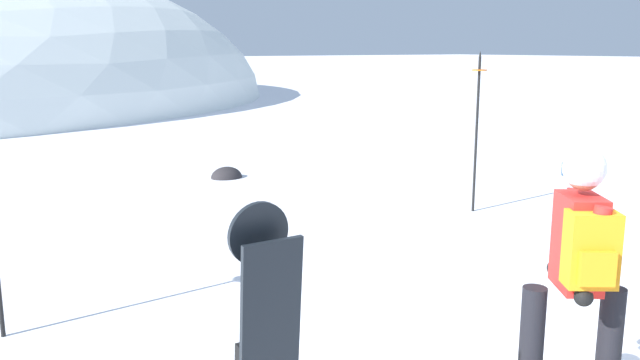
# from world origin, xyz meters

# --- Properties ---
(snowboarder_main) EXTENTS (1.56, 1.18, 1.71)m
(snowboarder_main) POSITION_xyz_m (-0.21, -0.35, 0.92)
(snowboarder_main) COLOR yellow
(snowboarder_main) RESTS_ON ground
(piste_marker_far) EXTENTS (0.20, 0.20, 2.24)m
(piste_marker_far) POSITION_xyz_m (3.24, 3.75, 1.27)
(piste_marker_far) COLOR black
(piste_marker_far) RESTS_ON ground
(rock_dark) EXTENTS (0.57, 0.48, 0.40)m
(rock_dark) POSITION_xyz_m (1.37, 7.90, 0.00)
(rock_dark) COLOR #282628
(rock_dark) RESTS_ON ground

